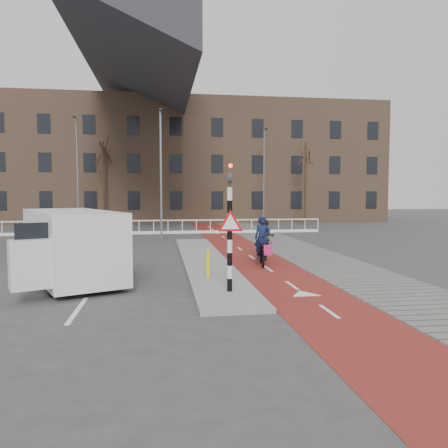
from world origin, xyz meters
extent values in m
plane|color=#38383A|center=(0.00, 0.00, 0.00)|extent=(120.00, 120.00, 0.00)
cube|color=maroon|center=(1.50, 10.00, 0.01)|extent=(2.50, 60.00, 0.01)
cube|color=slate|center=(4.30, 10.00, 0.01)|extent=(3.00, 60.00, 0.01)
cube|color=gray|center=(-0.70, 4.00, 0.06)|extent=(1.80, 16.00, 0.12)
cylinder|color=black|center=(-0.60, -2.00, 1.56)|extent=(0.14, 0.14, 2.88)
imported|color=black|center=(-0.60, -2.00, 3.40)|extent=(0.13, 0.16, 0.80)
cylinder|color=#FF0C05|center=(-0.60, -2.14, 3.58)|extent=(0.11, 0.02, 0.11)
cylinder|color=yellow|center=(-0.99, 0.01, 0.57)|extent=(0.12, 0.12, 0.89)
imported|color=black|center=(1.44, 2.77, 0.50)|extent=(0.92, 1.93, 0.97)
imported|color=#0F1938|center=(1.44, 2.77, 1.10)|extent=(0.67, 0.49, 1.69)
cube|color=#C21B68|center=(1.53, 2.22, 0.69)|extent=(0.35, 0.25, 0.39)
imported|color=black|center=(1.96, 4.30, 0.48)|extent=(0.86, 1.63, 0.94)
imported|color=black|center=(1.96, 4.30, 0.99)|extent=(0.84, 0.74, 1.47)
cube|color=silver|center=(-5.31, 0.61, 1.22)|extent=(4.08, 5.71, 2.12)
cube|color=#1E8B2E|center=(-6.38, 0.61, 1.12)|extent=(1.39, 3.12, 0.55)
cube|color=#1E8B2E|center=(-4.24, 0.61, 1.12)|extent=(1.39, 3.12, 0.55)
cube|color=black|center=(-5.31, -1.69, 1.62)|extent=(1.77, 0.82, 0.90)
cylinder|color=black|center=(-5.41, -1.41, 0.37)|extent=(0.54, 0.79, 0.74)
cylinder|color=black|center=(-3.76, -0.68, 0.37)|extent=(0.54, 0.79, 0.74)
cylinder|color=black|center=(-6.86, 1.90, 0.37)|extent=(0.54, 0.79, 0.74)
cylinder|color=black|center=(-5.21, 2.63, 0.37)|extent=(0.54, 0.79, 0.74)
cube|color=silver|center=(-5.00, 17.00, 0.95)|extent=(28.00, 0.08, 0.08)
cube|color=silver|center=(-5.00, 17.00, 0.10)|extent=(28.00, 0.10, 0.20)
cube|color=#7F6047|center=(-3.00, 32.00, 6.00)|extent=(46.00, 10.00, 12.00)
cylinder|color=#2F1E15|center=(-7.50, 25.90, 3.67)|extent=(0.22, 0.22, 7.34)
cylinder|color=#2F1E15|center=(10.49, 24.28, 3.71)|extent=(0.25, 0.25, 7.42)
cylinder|color=slate|center=(-2.45, 12.28, 3.84)|extent=(0.12, 0.12, 7.68)
cylinder|color=slate|center=(-9.06, 22.52, 4.44)|extent=(0.12, 0.12, 8.88)
cylinder|color=slate|center=(6.72, 24.71, 4.31)|extent=(0.12, 0.12, 8.62)
camera|label=1|loc=(-2.46, -13.81, 2.83)|focal=35.00mm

